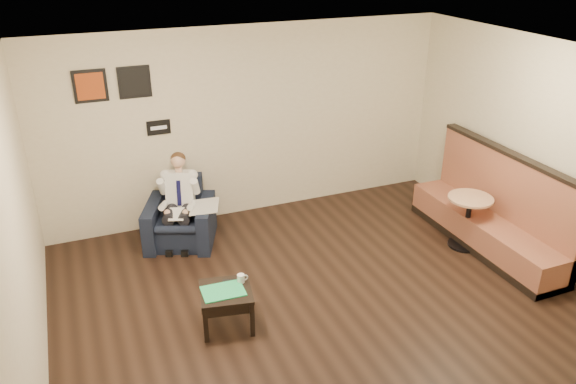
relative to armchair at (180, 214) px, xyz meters
name	(u,v)px	position (x,y,z in m)	size (l,w,h in m)	color
ground	(339,322)	(1.22, -2.42, -0.43)	(6.00, 6.00, 0.00)	black
wall_back	(249,123)	(1.22, 0.58, 0.97)	(6.00, 0.02, 2.80)	beige
wall_left	(19,271)	(-1.78, -2.42, 0.97)	(0.02, 6.00, 2.80)	beige
wall_right	(569,166)	(4.22, -2.42, 0.97)	(0.02, 6.00, 2.80)	beige
ceiling	(351,70)	(1.22, -2.42, 2.37)	(6.00, 6.00, 0.02)	white
seating_sign	(159,128)	(-0.08, 0.56, 1.07)	(0.32, 0.02, 0.20)	black
art_print_left	(90,86)	(-0.88, 0.56, 1.72)	(0.42, 0.03, 0.42)	#A73F14
art_print_right	(134,82)	(-0.33, 0.56, 1.72)	(0.42, 0.03, 0.42)	black
armchair	(180,214)	(0.00, 0.00, 0.00)	(0.89, 0.89, 0.86)	black
seated_man	(177,207)	(-0.04, -0.10, 0.16)	(0.56, 0.84, 1.18)	silver
lap_papers	(176,214)	(-0.08, -0.19, 0.10)	(0.20, 0.28, 0.01)	white
newspaper	(204,206)	(0.30, -0.22, 0.16)	(0.37, 0.47, 0.01)	silver
side_table	(227,307)	(0.07, -2.00, -0.21)	(0.55, 0.55, 0.45)	black
green_folder	(223,291)	(0.03, -2.01, 0.02)	(0.45, 0.32, 0.01)	#27C36D
coffee_mug	(241,278)	(0.26, -1.91, 0.06)	(0.08, 0.08, 0.09)	white
smartphone	(229,281)	(0.14, -1.85, 0.02)	(0.14, 0.07, 0.01)	black
banquette	(490,203)	(3.81, -1.68, 0.22)	(0.61, 2.56, 1.31)	brown
cafe_table	(467,222)	(3.57, -1.59, -0.06)	(0.59, 0.59, 0.74)	tan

